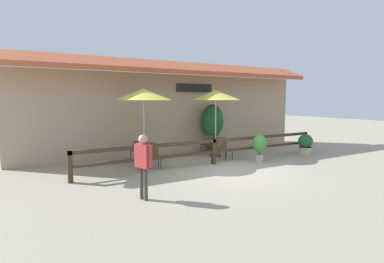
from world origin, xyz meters
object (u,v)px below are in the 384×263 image
object	(u,v)px
dining_table_near	(144,148)
chair_near_wallside	(137,150)
potted_plant_tall_tropical	(305,144)
pedestrian	(143,158)
potted_plant_broad_leaf	(213,123)
patio_umbrella_middle	(216,95)
chair_middle_streetside	(225,148)
potted_plant_corner_fern	(260,145)
chair_middle_wallside	(208,143)
dining_table_middle	(215,142)
chair_near_streetside	(154,155)
patio_umbrella_near	(143,95)

from	to	relation	value
dining_table_near	chair_near_wallside	distance (m)	0.74
potted_plant_tall_tropical	pedestrian	bearing A→B (deg)	-166.34
potted_plant_broad_leaf	pedestrian	world-z (taller)	potted_plant_broad_leaf
patio_umbrella_middle	chair_middle_streetside	size ratio (longest dim) A/B	3.50
chair_near_wallside	pedestrian	distance (m)	4.85
chair_middle_streetside	potted_plant_corner_fern	bearing A→B (deg)	-60.97
dining_table_near	chair_middle_wallside	world-z (taller)	chair_middle_wallside
potted_plant_corner_fern	potted_plant_broad_leaf	world-z (taller)	potted_plant_broad_leaf
dining_table_middle	potted_plant_corner_fern	xyz separation A→B (m)	(0.79, -1.91, 0.04)
chair_near_streetside	potted_plant_corner_fern	size ratio (longest dim) A/B	0.76
chair_middle_wallside	potted_plant_broad_leaf	size ratio (longest dim) A/B	0.37
chair_near_wallside	potted_plant_corner_fern	world-z (taller)	potted_plant_corner_fern
chair_near_wallside	dining_table_middle	world-z (taller)	chair_near_wallside
dining_table_middle	patio_umbrella_middle	bearing A→B (deg)	180.00
patio_umbrella_near	chair_near_streetside	size ratio (longest dim) A/B	3.50
chair_near_wallside	patio_umbrella_middle	world-z (taller)	patio_umbrella_middle
potted_plant_corner_fern	chair_near_streetside	bearing A→B (deg)	163.35
patio_umbrella_near	dining_table_middle	bearing A→B (deg)	-0.11
dining_table_near	chair_middle_streetside	bearing A→B (deg)	-12.47
chair_middle_streetside	potted_plant_broad_leaf	size ratio (longest dim) A/B	0.37
dining_table_near	potted_plant_tall_tropical	size ratio (longest dim) A/B	1.00
patio_umbrella_near	pedestrian	bearing A→B (deg)	-111.40
chair_near_wallside	patio_umbrella_middle	bearing A→B (deg)	164.01
potted_plant_broad_leaf	patio_umbrella_middle	bearing A→B (deg)	-118.73
patio_umbrella_middle	potted_plant_broad_leaf	size ratio (longest dim) A/B	1.30
potted_plant_corner_fern	patio_umbrella_near	bearing A→B (deg)	154.76
chair_near_streetside	potted_plant_tall_tropical	distance (m)	6.87
dining_table_middle	potted_plant_tall_tropical	xyz separation A→B (m)	(3.60, -1.81, -0.14)
pedestrian	patio_umbrella_near	bearing A→B (deg)	139.23
chair_near_wallside	potted_plant_tall_tropical	xyz separation A→B (m)	(6.89, -2.54, 0.02)
chair_middle_streetside	patio_umbrella_middle	bearing A→B (deg)	84.06
potted_plant_tall_tropical	potted_plant_broad_leaf	size ratio (longest dim) A/B	0.42
chair_middle_streetside	pedestrian	size ratio (longest dim) A/B	0.51
patio_umbrella_near	dining_table_near	xyz separation A→B (m)	(0.00, 0.00, -2.03)
chair_middle_wallside	potted_plant_corner_fern	distance (m)	2.73
dining_table_middle	dining_table_near	bearing A→B (deg)	179.89
chair_near_wallside	potted_plant_corner_fern	size ratio (longest dim) A/B	0.76
dining_table_near	chair_near_wallside	bearing A→B (deg)	91.35
chair_middle_wallside	pedestrian	world-z (taller)	pedestrian
potted_plant_corner_fern	potted_plant_broad_leaf	size ratio (longest dim) A/B	0.49
patio_umbrella_near	pedestrian	distance (m)	4.44
potted_plant_tall_tropical	potted_plant_corner_fern	bearing A→B (deg)	-177.93
chair_middle_streetside	potted_plant_tall_tropical	xyz separation A→B (m)	(3.61, -1.10, 0.02)
potted_plant_corner_fern	pedestrian	distance (m)	5.92
chair_near_streetside	pedestrian	size ratio (longest dim) A/B	0.51
chair_middle_wallside	dining_table_middle	bearing A→B (deg)	81.55
patio_umbrella_near	chair_middle_wallside	size ratio (longest dim) A/B	3.50
potted_plant_broad_leaf	potted_plant_corner_fern	bearing A→B (deg)	-87.19
potted_plant_tall_tropical	chair_near_wallside	bearing A→B (deg)	159.74
patio_umbrella_near	potted_plant_broad_leaf	size ratio (longest dim) A/B	1.30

